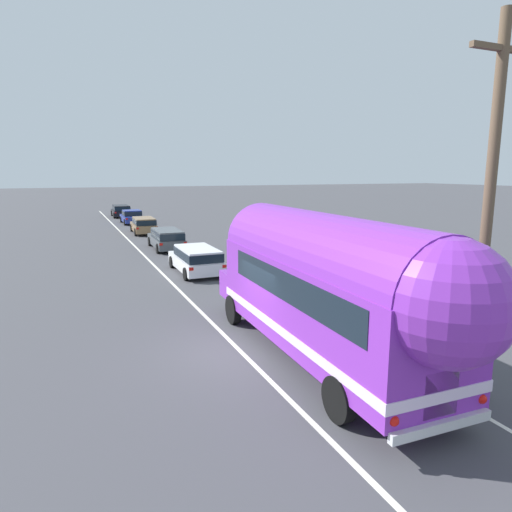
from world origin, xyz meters
TOP-DOWN VIEW (x-y plane):
  - ground_plane at (0.00, 0.00)m, footprint 300.00×300.00m
  - lane_markings at (1.64, 12.00)m, footprint 3.68×80.00m
  - utility_pole at (4.13, -4.53)m, footprint 1.80×0.24m
  - painted_bus at (1.76, -1.93)m, footprint 2.76×11.29m
  - car_lead at (1.67, 10.54)m, footprint 2.03×4.63m
  - car_second at (1.84, 18.45)m, footprint 1.98×4.78m
  - car_third at (1.74, 27.12)m, footprint 2.01×4.64m
  - car_fourth at (1.90, 35.21)m, footprint 2.01×4.34m
  - car_fifth at (1.72, 42.67)m, footprint 2.07×4.81m

SIDE VIEW (x-z plane):
  - ground_plane at x=0.00m, z-range 0.00..0.00m
  - lane_markings at x=1.64m, z-range 0.00..0.01m
  - car_fourth at x=1.90m, z-range 0.05..1.42m
  - car_third at x=1.74m, z-range 0.10..1.47m
  - car_fifth at x=1.72m, z-range 0.11..1.48m
  - car_lead at x=1.67m, z-range 0.11..1.48m
  - car_second at x=1.84m, z-range 0.11..1.48m
  - painted_bus at x=1.76m, z-range 0.24..4.37m
  - utility_pole at x=4.13m, z-range 0.17..8.67m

